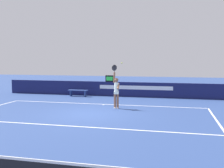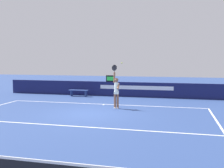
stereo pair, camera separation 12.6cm
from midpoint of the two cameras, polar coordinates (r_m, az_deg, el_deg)
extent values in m
plane|color=navy|center=(13.67, -4.67, -6.43)|extent=(60.00, 60.00, 0.00)
cube|color=white|center=(16.41, -1.45, -4.42)|extent=(12.28, 0.09, 0.00)
cube|color=white|center=(11.30, -8.87, -8.98)|extent=(12.28, 0.09, 0.00)
cube|color=white|center=(13.29, 21.81, -7.13)|extent=(0.09, 5.61, 0.00)
cube|color=white|center=(16.27, -1.59, -4.50)|extent=(0.09, 0.30, 0.00)
cube|color=#151A4B|center=(19.87, 1.32, -1.11)|extent=(17.78, 0.21, 1.10)
cube|color=white|center=(19.49, 5.39, -0.79)|extent=(5.45, 0.01, 0.28)
cube|color=black|center=(19.92, -0.19, 1.19)|extent=(0.64, 0.14, 0.49)
cube|color=#33E54C|center=(19.85, -0.24, 1.18)|extent=(0.50, 0.01, 0.30)
cylinder|color=brown|center=(14.93, 1.48, -3.71)|extent=(0.13, 0.13, 0.87)
cylinder|color=brown|center=(14.95, 0.89, -3.70)|extent=(0.13, 0.13, 0.87)
cube|color=white|center=(14.98, 1.47, -5.23)|extent=(0.12, 0.25, 0.07)
cube|color=white|center=(15.00, 0.88, -5.22)|extent=(0.12, 0.25, 0.07)
cylinder|color=white|center=(14.84, 1.19, -0.87)|extent=(0.23, 0.23, 0.62)
cube|color=white|center=(14.87, 1.19, -1.89)|extent=(0.28, 0.24, 0.16)
sphere|color=brown|center=(14.80, 1.19, 0.86)|extent=(0.23, 0.23, 0.23)
cylinder|color=brown|center=(14.80, 0.75, 1.45)|extent=(0.12, 0.11, 0.58)
cylinder|color=brown|center=(14.76, 1.61, -0.49)|extent=(0.15, 0.52, 0.34)
ellipsoid|color=black|center=(14.78, 0.75, 3.54)|extent=(0.34, 0.06, 0.39)
cylinder|color=black|center=(14.78, 0.75, 2.80)|extent=(0.03, 0.03, 0.18)
sphere|color=#CBE238|center=(14.71, 2.40, 4.58)|extent=(0.07, 0.07, 0.07)
cube|color=#2F4787|center=(19.99, -7.08, -1.36)|extent=(1.51, 0.36, 0.05)
cube|color=#2F4787|center=(20.23, -8.59, -1.96)|extent=(0.06, 0.32, 0.47)
cube|color=#2F4787|center=(19.82, -5.52, -2.07)|extent=(0.06, 0.32, 0.47)
camera|label=1|loc=(0.06, -89.75, 0.02)|focal=42.13mm
camera|label=2|loc=(0.06, 90.25, -0.02)|focal=42.13mm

